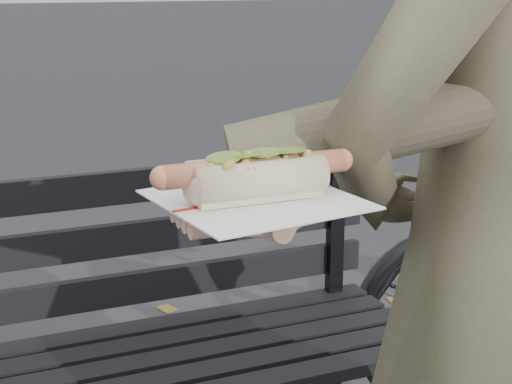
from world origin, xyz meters
TOP-DOWN VIEW (x-y plane):
  - park_bench at (-0.10, 0.83)m, footprint 1.50×0.44m
  - person at (0.35, 0.03)m, footprint 0.71×0.54m
  - held_hotdog at (0.13, -0.02)m, footprint 0.64×0.32m

SIDE VIEW (x-z plane):
  - park_bench at x=-0.10m, z-range 0.08..0.96m
  - person at x=0.35m, z-range 0.00..1.73m
  - held_hotdog at x=0.13m, z-range 1.03..1.23m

